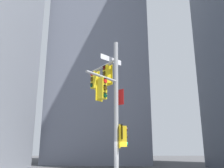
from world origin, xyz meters
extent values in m
cube|color=slate|center=(-2.24, 26.82, 14.97)|extent=(14.44, 14.44, 29.93)
cylinder|color=#9EA0A3|center=(0.00, 0.00, 3.85)|extent=(0.22, 0.22, 7.70)
cylinder|color=#9EA0A3|center=(-0.70, 1.02, 6.71)|extent=(1.49, 2.10, 0.12)
cylinder|color=#9EA0A3|center=(-0.68, -0.85, 5.53)|extent=(1.45, 1.78, 0.12)
cube|color=yellow|center=(-0.33, 0.82, 6.11)|extent=(0.30, 0.41, 1.14)
cube|color=yellow|center=(-0.49, 0.71, 6.11)|extent=(0.47, 0.47, 1.00)
cylinder|color=#360605|center=(-0.65, 0.60, 6.46)|extent=(0.16, 0.20, 0.20)
cube|color=black|center=(-0.66, 0.60, 6.58)|extent=(0.18, 0.22, 0.02)
cylinder|color=#3C2C06|center=(-0.65, 0.60, 6.11)|extent=(0.16, 0.20, 0.20)
cube|color=black|center=(-0.66, 0.60, 6.23)|extent=(0.18, 0.22, 0.02)
cylinder|color=#19C672|center=(-0.65, 0.60, 5.76)|extent=(0.16, 0.20, 0.20)
cube|color=black|center=(-0.66, 0.60, 5.88)|extent=(0.18, 0.22, 0.02)
cube|color=yellow|center=(-1.09, 1.94, 6.11)|extent=(0.30, 0.41, 1.14)
cube|color=yellow|center=(-1.25, 1.83, 6.11)|extent=(0.47, 0.47, 1.00)
cylinder|color=red|center=(-1.42, 1.72, 6.46)|extent=(0.16, 0.20, 0.20)
cube|color=black|center=(-1.42, 1.72, 6.58)|extent=(0.18, 0.22, 0.02)
cylinder|color=#3C2C06|center=(-1.42, 1.72, 6.11)|extent=(0.16, 0.20, 0.20)
cube|color=black|center=(-1.42, 1.72, 6.23)|extent=(0.18, 0.22, 0.02)
cylinder|color=#06311C|center=(-1.42, 1.72, 5.76)|extent=(0.16, 0.20, 0.20)
cube|color=black|center=(-1.42, 1.72, 5.88)|extent=(0.18, 0.22, 0.02)
cube|color=yellow|center=(-0.83, -0.73, 4.93)|extent=(0.32, 0.39, 1.14)
cube|color=yellow|center=(-0.68, -0.85, 4.93)|extent=(0.48, 0.48, 1.00)
cylinder|color=red|center=(-0.52, -0.98, 5.28)|extent=(0.17, 0.19, 0.20)
cube|color=black|center=(-0.52, -0.98, 5.40)|extent=(0.19, 0.22, 0.02)
cylinder|color=#3C2C06|center=(-0.52, -0.98, 4.93)|extent=(0.17, 0.19, 0.20)
cube|color=black|center=(-0.52, -0.98, 5.05)|extent=(0.19, 0.22, 0.02)
cylinder|color=#06311C|center=(-0.52, -0.98, 4.58)|extent=(0.17, 0.19, 0.20)
cube|color=black|center=(-0.52, -0.98, 4.70)|extent=(0.19, 0.22, 0.02)
cube|color=gold|center=(0.12, 0.03, 2.76)|extent=(0.15, 0.47, 1.14)
cube|color=gold|center=(0.30, 0.08, 2.76)|extent=(0.41, 0.41, 1.00)
cylinder|color=#360605|center=(0.49, 0.13, 3.11)|extent=(0.11, 0.21, 0.20)
cube|color=black|center=(0.50, 0.13, 3.23)|extent=(0.12, 0.23, 0.02)
cylinder|color=#3C2C06|center=(0.49, 0.13, 2.76)|extent=(0.11, 0.21, 0.20)
cube|color=black|center=(0.50, 0.13, 2.88)|extent=(0.12, 0.23, 0.02)
cylinder|color=#19C672|center=(0.49, 0.13, 2.41)|extent=(0.11, 0.21, 0.20)
cube|color=black|center=(0.50, 0.13, 2.53)|extent=(0.12, 0.23, 0.02)
cube|color=white|center=(-0.25, 0.25, 6.82)|extent=(1.11, 1.12, 0.28)
cube|color=#19479E|center=(-0.25, 0.25, 6.82)|extent=(1.07, 1.09, 0.24)
cube|color=red|center=(0.16, 0.15, 4.72)|extent=(0.46, 0.47, 0.80)
cube|color=white|center=(0.16, 0.15, 4.72)|extent=(0.43, 0.44, 0.76)
cube|color=black|center=(0.21, 0.06, 2.97)|extent=(0.18, 0.58, 0.72)
cube|color=white|center=(0.21, 0.06, 2.97)|extent=(0.16, 0.54, 0.68)
camera|label=1|loc=(-0.21, -11.86, 2.22)|focal=38.30mm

